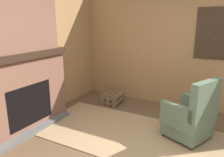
# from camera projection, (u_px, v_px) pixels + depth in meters

# --- Properties ---
(wood_panel_wall_left) EXTENTS (0.06, 5.28, 2.65)m
(wood_panel_wall_left) POSITION_uv_depth(u_px,v_px,m) (10.00, 52.00, 3.57)
(wood_panel_wall_left) COLOR #9E7247
(wood_panel_wall_left) RESTS_ON ground
(wood_panel_wall_back) EXTENTS (5.28, 0.09, 2.65)m
(wood_panel_wall_back) POSITION_uv_depth(u_px,v_px,m) (187.00, 45.00, 4.49)
(wood_panel_wall_back) COLOR #9E7247
(wood_panel_wall_back) RESTS_ON ground
(fireplace_hearth) EXTENTS (0.55, 1.81, 1.33)m
(fireplace_hearth) POSITION_uv_depth(u_px,v_px,m) (23.00, 92.00, 3.64)
(fireplace_hearth) COLOR brown
(fireplace_hearth) RESTS_ON ground
(chimney_breast) EXTENTS (0.30, 1.50, 1.30)m
(chimney_breast) POSITION_uv_depth(u_px,v_px,m) (14.00, 10.00, 3.31)
(chimney_breast) COLOR brown
(chimney_breast) RESTS_ON fireplace_hearth
(area_rug) EXTENTS (3.78, 1.55, 0.01)m
(area_rug) POSITION_uv_depth(u_px,v_px,m) (146.00, 138.00, 3.47)
(area_rug) COLOR #997A56
(area_rug) RESTS_ON ground
(armchair) EXTENTS (0.82, 0.83, 0.99)m
(armchair) POSITION_uv_depth(u_px,v_px,m) (191.00, 117.00, 3.38)
(armchair) COLOR #516651
(armchair) RESTS_ON ground
(firewood_stack) EXTENTS (0.42, 0.45, 0.25)m
(firewood_stack) POSITION_uv_depth(u_px,v_px,m) (112.00, 98.00, 4.94)
(firewood_stack) COLOR brown
(firewood_stack) RESTS_ON ground
(storage_case) EXTENTS (0.16, 0.26, 0.14)m
(storage_case) POSITION_uv_depth(u_px,v_px,m) (28.00, 46.00, 3.67)
(storage_case) COLOR gray
(storage_case) RESTS_ON fireplace_hearth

